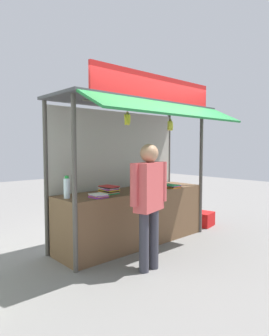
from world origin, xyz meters
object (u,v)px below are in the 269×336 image
Objects in this scene: water_bottle_far_left at (135,182)px; banana_bunch_inner_left at (127,119)px; magazine_stack_rear_center at (109,190)px; banana_bunch_inner_right at (170,125)px; water_bottle_right at (67,188)px; water_bottle_center at (160,178)px; plastic_crate at (202,219)px; magazine_stack_left at (98,196)px; magazine_stack_mid_right at (171,186)px; vendor_person at (149,195)px.

banana_bunch_inner_left reaches higher than water_bottle_far_left.
banana_bunch_inner_right is (0.86, -0.44, 0.96)m from magazine_stack_rear_center.
banana_bunch_inner_right is (1.52, -0.48, 0.87)m from water_bottle_right.
banana_bunch_inner_right is (-0.56, -0.73, 0.90)m from water_bottle_center.
magazine_stack_left is at bearing -178.14° from plastic_crate.
banana_bunch_inner_right reaches higher than magazine_stack_rear_center.
water_bottle_far_left is at bearing 150.92° from magazine_stack_mid_right.
water_bottle_far_left is 1.21m from vendor_person.
water_bottle_far_left is at bearing -166.89° from water_bottle_center.
water_bottle_far_left is at bearing 172.72° from plastic_crate.
water_bottle_right is 1.12m from vendor_person.
vendor_person is (0.26, -0.71, 0.07)m from magazine_stack_left.
magazine_stack_rear_center reaches higher than plastic_crate.
vendor_person is at bearing -93.79° from magazine_stack_rear_center.
water_bottle_far_left is 1.26m from banana_bunch_inner_left.
water_bottle_center is at bearing 11.54° from magazine_stack_rear_center.
magazine_stack_mid_right is 1.58m from banana_bunch_inner_left.
water_bottle_center is 1.01× the size of water_bottle_far_left.
water_bottle_center is 0.56m from magazine_stack_mid_right.
magazine_stack_rear_center is 0.79× the size of plastic_crate.
magazine_stack_left is 0.82× the size of magazine_stack_mid_right.
water_bottle_center is 1.45m from magazine_stack_rear_center.
water_bottle_center is 0.15× the size of vendor_person.
plastic_crate is (2.28, 0.80, -0.82)m from vendor_person.
water_bottle_right reaches higher than magazine_stack_rear_center.
magazine_stack_mid_right is 0.19× the size of vendor_person.
plastic_crate is at bearing -2.61° from magazine_stack_rear_center.
water_bottle_far_left is at bearing 17.03° from magazine_stack_left.
magazine_stack_rear_center is at bearing -170.51° from water_bottle_far_left.
magazine_stack_mid_right is 1.41m from vendor_person.
water_bottle_right is (-2.08, -0.24, 0.03)m from water_bottle_center.
water_bottle_right is at bearing 176.11° from magazine_stack_rear_center.
water_bottle_right is 3.02m from plastic_crate.
water_bottle_far_left reaches higher than magazine_stack_mid_right.
plastic_crate is at bearing 8.53° from banana_bunch_inner_left.
banana_bunch_inner_left is (0.30, -0.25, 1.03)m from magazine_stack_left.
magazine_stack_left is 0.37m from magazine_stack_rear_center.
banana_bunch_inner_right is at bearing -0.07° from banana_bunch_inner_left.
banana_bunch_inner_right is 0.78× the size of plastic_crate.
water_bottle_center reaches higher than magazine_stack_mid_right.
magazine_stack_left is (-0.94, -0.29, -0.09)m from water_bottle_far_left.
plastic_crate is (1.36, 0.34, -1.74)m from banana_bunch_inner_right.
water_bottle_right is 1.82m from banana_bunch_inner_right.
magazine_stack_mid_right reaches higher than magazine_stack_left.
banana_bunch_inner_left is (-1.17, -0.24, 1.03)m from magazine_stack_mid_right.
magazine_stack_rear_center is at bearing 30.04° from magazine_stack_left.
magazine_stack_left is 0.76m from vendor_person.
magazine_stack_mid_right is 1.03× the size of banana_bunch_inner_right.
water_bottle_right is 0.99× the size of magazine_stack_mid_right.
magazine_stack_rear_center is 0.19× the size of vendor_person.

